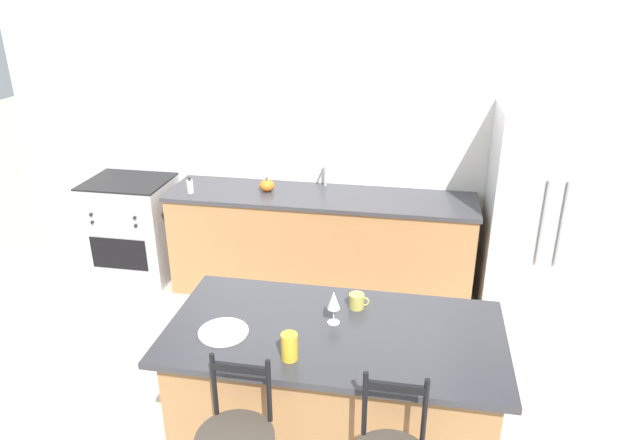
{
  "coord_description": "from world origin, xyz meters",
  "views": [
    {
      "loc": [
        0.81,
        -4.15,
        2.64
      ],
      "look_at": [
        0.17,
        -0.62,
        1.12
      ],
      "focal_mm": 32.0,
      "sensor_mm": 36.0,
      "label": 1
    }
  ],
  "objects_px": {
    "pumpkin_decoration": "(267,186)",
    "coffee_mug": "(357,301)",
    "soap_bottle": "(190,187)",
    "wine_glass": "(334,301)",
    "oven_range": "(134,228)",
    "dinner_plate": "(223,332)",
    "refrigerator": "(542,216)",
    "tumbler_cup": "(289,347)"
  },
  "relations": [
    {
      "from": "pumpkin_decoration",
      "to": "coffee_mug",
      "type": "bearing_deg",
      "value": -60.19
    },
    {
      "from": "coffee_mug",
      "to": "soap_bottle",
      "type": "distance_m",
      "value": 2.28
    },
    {
      "from": "wine_glass",
      "to": "soap_bottle",
      "type": "distance_m",
      "value": 2.33
    },
    {
      "from": "oven_range",
      "to": "pumpkin_decoration",
      "type": "height_order",
      "value": "pumpkin_decoration"
    },
    {
      "from": "coffee_mug",
      "to": "pumpkin_decoration",
      "type": "bearing_deg",
      "value": 119.81
    },
    {
      "from": "pumpkin_decoration",
      "to": "wine_glass",
      "type": "bearing_deg",
      "value": -65.08
    },
    {
      "from": "oven_range",
      "to": "dinner_plate",
      "type": "distance_m",
      "value": 2.72
    },
    {
      "from": "refrigerator",
      "to": "pumpkin_decoration",
      "type": "bearing_deg",
      "value": 179.28
    },
    {
      "from": "tumbler_cup",
      "to": "pumpkin_decoration",
      "type": "bearing_deg",
      "value": 107.78
    },
    {
      "from": "tumbler_cup",
      "to": "pumpkin_decoration",
      "type": "relative_size",
      "value": 1.09
    },
    {
      "from": "tumbler_cup",
      "to": "soap_bottle",
      "type": "relative_size",
      "value": 1.01
    },
    {
      "from": "refrigerator",
      "to": "tumbler_cup",
      "type": "relative_size",
      "value": 12.28
    },
    {
      "from": "wine_glass",
      "to": "tumbler_cup",
      "type": "height_order",
      "value": "wine_glass"
    },
    {
      "from": "oven_range",
      "to": "pumpkin_decoration",
      "type": "relative_size",
      "value": 7.26
    },
    {
      "from": "oven_range",
      "to": "soap_bottle",
      "type": "height_order",
      "value": "soap_bottle"
    },
    {
      "from": "oven_range",
      "to": "wine_glass",
      "type": "relative_size",
      "value": 4.87
    },
    {
      "from": "dinner_plate",
      "to": "wine_glass",
      "type": "relative_size",
      "value": 1.37
    },
    {
      "from": "coffee_mug",
      "to": "soap_bottle",
      "type": "bearing_deg",
      "value": 136.03
    },
    {
      "from": "oven_range",
      "to": "dinner_plate",
      "type": "height_order",
      "value": "oven_range"
    },
    {
      "from": "refrigerator",
      "to": "oven_range",
      "type": "relative_size",
      "value": 1.85
    },
    {
      "from": "oven_range",
      "to": "dinner_plate",
      "type": "xyz_separation_m",
      "value": [
        1.65,
        -2.12,
        0.45
      ]
    },
    {
      "from": "refrigerator",
      "to": "soap_bottle",
      "type": "relative_size",
      "value": 12.4
    },
    {
      "from": "oven_range",
      "to": "coffee_mug",
      "type": "relative_size",
      "value": 8.14
    },
    {
      "from": "soap_bottle",
      "to": "pumpkin_decoration",
      "type": "bearing_deg",
      "value": 14.14
    },
    {
      "from": "wine_glass",
      "to": "coffee_mug",
      "type": "xyz_separation_m",
      "value": [
        0.11,
        0.18,
        -0.09
      ]
    },
    {
      "from": "coffee_mug",
      "to": "tumbler_cup",
      "type": "height_order",
      "value": "tumbler_cup"
    },
    {
      "from": "pumpkin_decoration",
      "to": "soap_bottle",
      "type": "bearing_deg",
      "value": -165.86
    },
    {
      "from": "soap_bottle",
      "to": "wine_glass",
      "type": "bearing_deg",
      "value": -48.91
    },
    {
      "from": "refrigerator",
      "to": "dinner_plate",
      "type": "relative_size",
      "value": 6.58
    },
    {
      "from": "wine_glass",
      "to": "oven_range",
      "type": "bearing_deg",
      "value": 139.0
    },
    {
      "from": "refrigerator",
      "to": "coffee_mug",
      "type": "distance_m",
      "value": 2.15
    },
    {
      "from": "pumpkin_decoration",
      "to": "soap_bottle",
      "type": "height_order",
      "value": "soap_bottle"
    },
    {
      "from": "oven_range",
      "to": "wine_glass",
      "type": "height_order",
      "value": "wine_glass"
    },
    {
      "from": "oven_range",
      "to": "coffee_mug",
      "type": "bearing_deg",
      "value": -36.99
    },
    {
      "from": "refrigerator",
      "to": "tumbler_cup",
      "type": "xyz_separation_m",
      "value": [
        -1.57,
        -2.24,
        0.12
      ]
    },
    {
      "from": "dinner_plate",
      "to": "coffee_mug",
      "type": "relative_size",
      "value": 2.28
    },
    {
      "from": "dinner_plate",
      "to": "soap_bottle",
      "type": "distance_m",
      "value": 2.19
    },
    {
      "from": "oven_range",
      "to": "wine_glass",
      "type": "bearing_deg",
      "value": -41.0
    },
    {
      "from": "dinner_plate",
      "to": "tumbler_cup",
      "type": "bearing_deg",
      "value": -21.22
    },
    {
      "from": "oven_range",
      "to": "dinner_plate",
      "type": "relative_size",
      "value": 3.57
    },
    {
      "from": "refrigerator",
      "to": "tumbler_cup",
      "type": "bearing_deg",
      "value": -124.94
    },
    {
      "from": "wine_glass",
      "to": "coffee_mug",
      "type": "height_order",
      "value": "wine_glass"
    }
  ]
}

